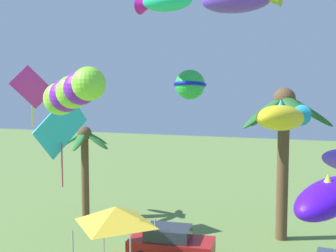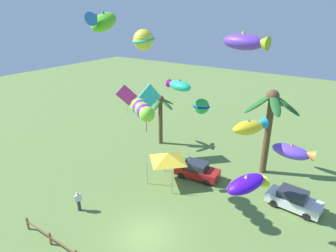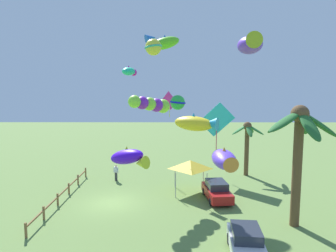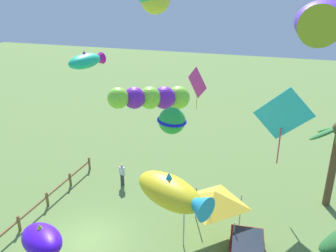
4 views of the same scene
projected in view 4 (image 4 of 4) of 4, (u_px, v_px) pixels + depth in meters
ground_plane at (88, 240)px, 19.08m from camera, size 120.00×120.00×0.00m
rail_fence at (34, 209)px, 20.77m from camera, size 12.90×0.12×0.95m
spectator_0 at (122, 174)px, 24.18m from camera, size 0.36×0.51×1.59m
festival_tent at (214, 197)px, 18.57m from camera, size 2.86×2.86×2.85m
kite_fish_1 at (173, 192)px, 10.99m from camera, size 2.24×2.99×1.19m
kite_fish_2 at (324, 21)px, 9.96m from camera, size 3.85×2.07×1.53m
kite_tube_3 at (154, 98)px, 17.55m from camera, size 3.67×3.34×1.62m
kite_fish_4 at (43, 242)px, 11.52m from camera, size 2.34×2.81×1.35m
kite_diamond_6 at (197, 83)px, 19.51m from camera, size 1.13×1.36×2.43m
kite_fish_8 at (87, 61)px, 13.64m from camera, size 1.84×1.14×0.72m
kite_diamond_9 at (283, 115)px, 20.55m from camera, size 1.03×3.52×5.03m
kite_ball_10 at (172, 121)px, 13.67m from camera, size 1.23×1.24×1.07m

